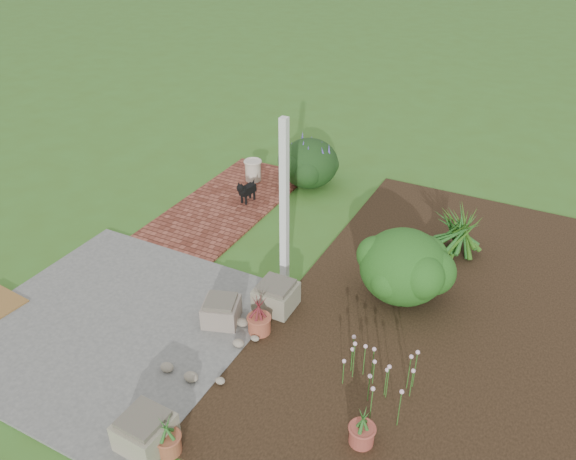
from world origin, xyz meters
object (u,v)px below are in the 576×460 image
at_px(black_dog, 246,190).
at_px(evergreen_shrub, 404,265).
at_px(stone_trough_near, 145,432).
at_px(cream_ceramic_urn, 253,171).

height_order(black_dog, evergreen_shrub, evergreen_shrub).
relative_size(stone_trough_near, cream_ceramic_urn, 1.23).
distance_m(cream_ceramic_urn, evergreen_shrub, 4.25).
bearing_deg(black_dog, cream_ceramic_urn, 121.99).
relative_size(black_dog, cream_ceramic_urn, 1.19).
bearing_deg(cream_ceramic_urn, black_dog, -67.18).
bearing_deg(black_dog, evergreen_shrub, -12.80).
relative_size(stone_trough_near, evergreen_shrub, 0.41).
relative_size(stone_trough_near, black_dog, 1.03).
distance_m(black_dog, cream_ceramic_urn, 0.90).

